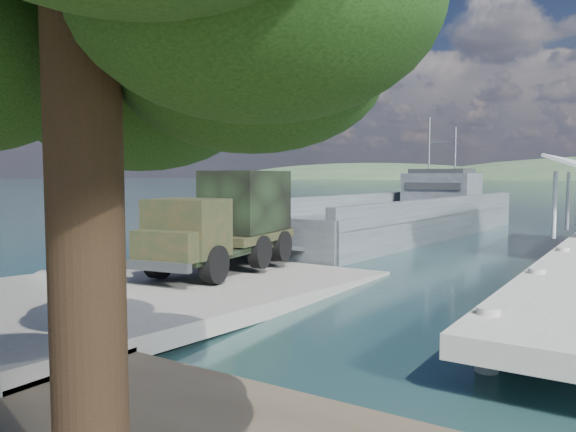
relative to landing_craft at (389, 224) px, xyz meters
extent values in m
plane|color=#183739|center=(1.01, -22.24, -0.80)|extent=(1400.00, 1400.00, 0.00)
cube|color=gray|center=(1.01, -23.24, -0.55)|extent=(10.00, 18.00, 0.50)
cube|color=#41474D|center=(0.01, 0.19, -0.38)|extent=(10.19, 28.45, 2.33)
cube|color=#41474D|center=(-3.89, 0.45, 1.34)|extent=(2.38, 27.94, 1.21)
cube|color=#41474D|center=(3.92, -0.06, 1.34)|extent=(2.38, 27.94, 1.21)
cube|color=#41474D|center=(-0.89, -13.66, 0.13)|extent=(8.40, 0.92, 2.42)
cube|color=#41474D|center=(0.62, 9.50, 2.18)|extent=(5.82, 4.08, 2.80)
cube|color=#2D3032|center=(0.62, 9.50, 3.77)|extent=(4.84, 3.28, 0.37)
cylinder|color=#A0A2A5|center=(-0.50, 9.57, 5.91)|extent=(0.15, 0.15, 4.66)
cylinder|color=#A0A2A5|center=(1.73, 9.42, 5.44)|extent=(0.15, 0.15, 3.73)
cylinder|color=black|center=(0.44, -22.17, 0.36)|extent=(0.65, 1.37, 1.32)
cylinder|color=black|center=(2.74, -21.82, 0.36)|extent=(0.65, 1.37, 1.32)
cylinder|color=black|center=(-0.09, -18.77, 0.36)|extent=(0.65, 1.37, 1.32)
cylinder|color=black|center=(2.21, -18.42, 0.36)|extent=(0.65, 1.37, 1.32)
cylinder|color=black|center=(-0.39, -16.77, 0.36)|extent=(0.65, 1.37, 1.32)
cylinder|color=black|center=(1.91, -16.41, 0.36)|extent=(0.65, 1.37, 1.32)
cube|color=black|center=(1.16, -19.19, 0.51)|extent=(3.37, 7.94, 0.25)
cube|color=#1E311B|center=(1.57, -21.89, 1.57)|extent=(2.81, 2.38, 2.02)
cube|color=#1E311B|center=(1.75, -23.09, 1.06)|extent=(2.44, 1.25, 1.01)
cube|color=#1E311B|center=(0.94, -17.79, 0.86)|extent=(3.21, 4.99, 0.35)
cube|color=black|center=(0.91, -17.59, 2.33)|extent=(2.98, 4.17, 2.53)
cube|color=#2D3032|center=(1.83, -23.59, 0.46)|extent=(2.54, 0.63, 0.30)
imported|color=#1E311B|center=(-2.12, -23.91, 0.67)|extent=(0.84, 0.82, 1.94)
cylinder|color=#2F2212|center=(11.00, -33.24, 2.35)|extent=(0.68, 0.68, 6.53)
ellipsoid|color=black|center=(7.17, -29.86, 5.51)|extent=(3.15, 3.15, 1.80)
camera|label=1|loc=(15.22, -36.44, 3.40)|focal=35.00mm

